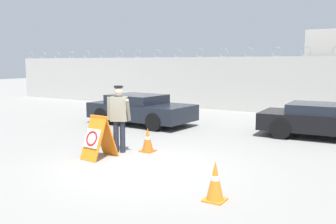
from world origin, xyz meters
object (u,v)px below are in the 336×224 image
at_px(barricade_sign, 98,137).
at_px(parked_car_rear_sedan, 327,120).
at_px(parked_car_front_coupe, 140,109).
at_px(traffic_cone_near, 148,140).
at_px(traffic_cone_mid, 215,181).
at_px(security_guard, 119,115).

distance_m(barricade_sign, parked_car_rear_sedan, 7.48).
relative_size(barricade_sign, parked_car_front_coupe, 0.26).
relative_size(traffic_cone_near, parked_car_rear_sedan, 0.15).
bearing_deg(traffic_cone_mid, security_guard, 151.94).
xyz_separation_m(traffic_cone_mid, parked_car_front_coupe, (-5.98, 6.18, 0.25)).
distance_m(parked_car_front_coupe, parked_car_rear_sedan, 6.87).
bearing_deg(parked_car_front_coupe, security_guard, -58.38).
bearing_deg(security_guard, parked_car_rear_sedan, 21.14).
bearing_deg(traffic_cone_mid, parked_car_front_coupe, 134.10).
bearing_deg(traffic_cone_near, security_guard, -141.79).
height_order(traffic_cone_mid, parked_car_front_coupe, parked_car_front_coupe).
bearing_deg(traffic_cone_mid, barricade_sign, 162.35).
bearing_deg(parked_car_rear_sedan, barricade_sign, -130.72).
relative_size(security_guard, traffic_cone_near, 2.75).
bearing_deg(traffic_cone_near, traffic_cone_mid, -38.34).
relative_size(traffic_cone_near, parked_car_front_coupe, 0.16).
bearing_deg(barricade_sign, parked_car_front_coupe, 119.91).
height_order(security_guard, parked_car_rear_sedan, security_guard).
bearing_deg(parked_car_rear_sedan, traffic_cone_near, -133.06).
bearing_deg(security_guard, barricade_sign, -122.36).
relative_size(barricade_sign, parked_car_rear_sedan, 0.26).
relative_size(traffic_cone_near, traffic_cone_mid, 0.91).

